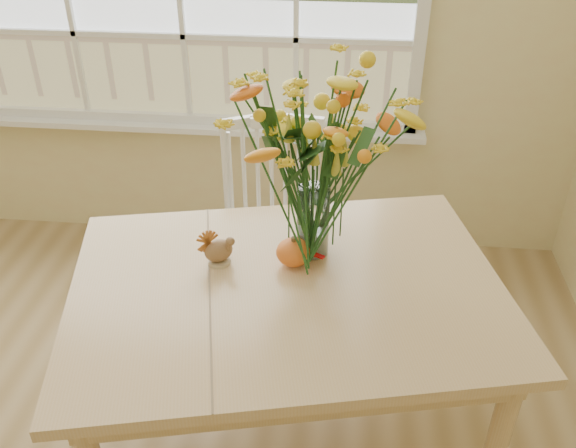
# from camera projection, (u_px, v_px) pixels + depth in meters

# --- Properties ---
(dining_table) EXTENTS (1.58, 1.28, 0.75)m
(dining_table) POSITION_uv_depth(u_px,v_px,m) (287.00, 306.00, 2.02)
(dining_table) COLOR tan
(dining_table) RESTS_ON floor
(windsor_chair) EXTENTS (0.51, 0.49, 0.96)m
(windsor_chair) POSITION_uv_depth(u_px,v_px,m) (273.00, 219.00, 2.70)
(windsor_chair) COLOR white
(windsor_chair) RESTS_ON floor
(flower_vase) EXTENTS (0.52, 0.52, 0.62)m
(flower_vase) POSITION_uv_depth(u_px,v_px,m) (315.00, 155.00, 1.93)
(flower_vase) COLOR white
(flower_vase) RESTS_ON dining_table
(pumpkin) EXTENTS (0.12, 0.12, 0.09)m
(pumpkin) POSITION_uv_depth(u_px,v_px,m) (293.00, 253.00, 2.04)
(pumpkin) COLOR #D55419
(pumpkin) RESTS_ON dining_table
(turkey_figurine) EXTENTS (0.12, 0.11, 0.12)m
(turkey_figurine) POSITION_uv_depth(u_px,v_px,m) (219.00, 251.00, 2.05)
(turkey_figurine) COLOR #CCB78C
(turkey_figurine) RESTS_ON dining_table
(dark_gourd) EXTENTS (0.13, 0.09, 0.08)m
(dark_gourd) POSITION_uv_depth(u_px,v_px,m) (298.00, 250.00, 2.07)
(dark_gourd) COLOR #38160F
(dark_gourd) RESTS_ON dining_table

